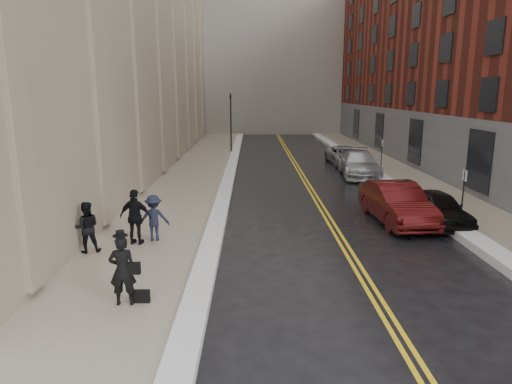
{
  "coord_description": "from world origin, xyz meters",
  "views": [
    {
      "loc": [
        -0.79,
        -10.18,
        5.34
      ],
      "look_at": [
        -0.62,
        6.76,
        1.6
      ],
      "focal_mm": 32.0,
      "sensor_mm": 36.0,
      "label": 1
    }
  ],
  "objects_px": {
    "pedestrian_c": "(136,217)",
    "pedestrian_a": "(87,227)",
    "car_silver_near": "(359,164)",
    "car_maroon": "(397,203)",
    "pedestrian_main": "(123,270)",
    "car_black": "(437,208)",
    "car_silver_far": "(345,155)",
    "pedestrian_b": "(154,218)"
  },
  "relations": [
    {
      "from": "car_maroon",
      "to": "pedestrian_c",
      "type": "bearing_deg",
      "value": -166.48
    },
    {
      "from": "pedestrian_a",
      "to": "pedestrian_b",
      "type": "distance_m",
      "value": 2.29
    },
    {
      "from": "pedestrian_c",
      "to": "car_silver_far",
      "type": "bearing_deg",
      "value": -110.78
    },
    {
      "from": "pedestrian_main",
      "to": "pedestrian_c",
      "type": "bearing_deg",
      "value": -86.19
    },
    {
      "from": "pedestrian_b",
      "to": "car_maroon",
      "type": "bearing_deg",
      "value": -170.82
    },
    {
      "from": "car_silver_near",
      "to": "pedestrian_main",
      "type": "distance_m",
      "value": 20.95
    },
    {
      "from": "pedestrian_main",
      "to": "pedestrian_c",
      "type": "xyz_separation_m",
      "value": [
        -0.82,
        4.62,
        0.08
      ]
    },
    {
      "from": "car_black",
      "to": "pedestrian_a",
      "type": "height_order",
      "value": "pedestrian_a"
    },
    {
      "from": "pedestrian_main",
      "to": "pedestrian_b",
      "type": "bearing_deg",
      "value": -93.02
    },
    {
      "from": "pedestrian_a",
      "to": "pedestrian_main",
      "type": "bearing_deg",
      "value": 103.42
    },
    {
      "from": "car_silver_near",
      "to": "car_silver_far",
      "type": "relative_size",
      "value": 1.18
    },
    {
      "from": "pedestrian_a",
      "to": "pedestrian_c",
      "type": "relative_size",
      "value": 0.88
    },
    {
      "from": "car_black",
      "to": "pedestrian_b",
      "type": "relative_size",
      "value": 2.47
    },
    {
      "from": "car_silver_far",
      "to": "pedestrian_b",
      "type": "xyz_separation_m",
      "value": [
        -10.49,
        -18.42,
        0.31
      ]
    },
    {
      "from": "car_maroon",
      "to": "pedestrian_b",
      "type": "height_order",
      "value": "pedestrian_b"
    },
    {
      "from": "car_silver_near",
      "to": "pedestrian_a",
      "type": "relative_size",
      "value": 3.29
    },
    {
      "from": "pedestrian_c",
      "to": "car_black",
      "type": "bearing_deg",
      "value": -156.65
    },
    {
      "from": "pedestrian_a",
      "to": "pedestrian_c",
      "type": "xyz_separation_m",
      "value": [
        1.41,
        0.79,
        0.12
      ]
    },
    {
      "from": "car_silver_near",
      "to": "pedestrian_b",
      "type": "distance_m",
      "value": 16.89
    },
    {
      "from": "pedestrian_c",
      "to": "car_silver_near",
      "type": "bearing_deg",
      "value": -118.84
    },
    {
      "from": "car_black",
      "to": "pedestrian_c",
      "type": "xyz_separation_m",
      "value": [
        -11.59,
        -2.85,
        0.43
      ]
    },
    {
      "from": "pedestrian_a",
      "to": "pedestrian_b",
      "type": "bearing_deg",
      "value": -165.05
    },
    {
      "from": "car_black",
      "to": "pedestrian_b",
      "type": "bearing_deg",
      "value": -172.41
    },
    {
      "from": "pedestrian_main",
      "to": "pedestrian_c",
      "type": "distance_m",
      "value": 4.69
    },
    {
      "from": "pedestrian_main",
      "to": "car_maroon",
      "type": "bearing_deg",
      "value": -146.14
    },
    {
      "from": "car_maroon",
      "to": "car_silver_near",
      "type": "height_order",
      "value": "car_maroon"
    },
    {
      "from": "pedestrian_main",
      "to": "pedestrian_a",
      "type": "distance_m",
      "value": 4.43
    },
    {
      "from": "pedestrian_a",
      "to": "pedestrian_b",
      "type": "xyz_separation_m",
      "value": [
        1.95,
        1.21,
        -0.03
      ]
    },
    {
      "from": "car_maroon",
      "to": "car_silver_near",
      "type": "xyz_separation_m",
      "value": [
        0.89,
        10.63,
        -0.01
      ]
    },
    {
      "from": "pedestrian_a",
      "to": "car_silver_far",
      "type": "bearing_deg",
      "value": -139.23
    },
    {
      "from": "pedestrian_b",
      "to": "car_silver_far",
      "type": "bearing_deg",
      "value": -126.45
    },
    {
      "from": "car_silver_far",
      "to": "pedestrian_c",
      "type": "relative_size",
      "value": 2.46
    },
    {
      "from": "pedestrian_main",
      "to": "pedestrian_b",
      "type": "distance_m",
      "value": 5.04
    },
    {
      "from": "car_maroon",
      "to": "pedestrian_c",
      "type": "xyz_separation_m",
      "value": [
        -10.0,
        -3.13,
        0.29
      ]
    },
    {
      "from": "car_maroon",
      "to": "pedestrian_main",
      "type": "bearing_deg",
      "value": -143.71
    },
    {
      "from": "pedestrian_c",
      "to": "pedestrian_a",
      "type": "bearing_deg",
      "value": 38.91
    },
    {
      "from": "pedestrian_main",
      "to": "pedestrian_b",
      "type": "relative_size",
      "value": 1.09
    },
    {
      "from": "car_silver_near",
      "to": "pedestrian_main",
      "type": "bearing_deg",
      "value": -114.71
    },
    {
      "from": "car_silver_near",
      "to": "pedestrian_c",
      "type": "bearing_deg",
      "value": -124.35
    },
    {
      "from": "car_maroon",
      "to": "pedestrian_a",
      "type": "relative_size",
      "value": 2.95
    },
    {
      "from": "pedestrian_b",
      "to": "pedestrian_c",
      "type": "height_order",
      "value": "pedestrian_c"
    },
    {
      "from": "car_silver_near",
      "to": "pedestrian_a",
      "type": "height_order",
      "value": "pedestrian_a"
    }
  ]
}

